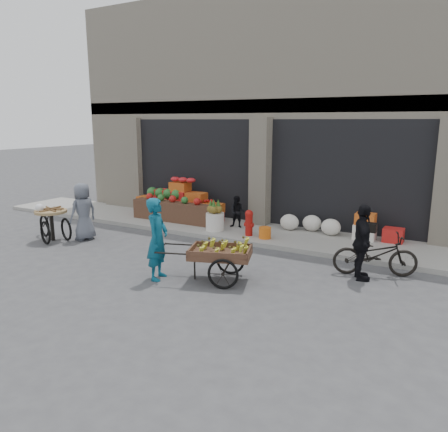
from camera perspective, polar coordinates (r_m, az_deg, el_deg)
The scene contains 15 objects.
ground at distance 9.26m, azimuth -8.63°, elevation -7.90°, with size 80.00×80.00×0.00m, color #424244.
sidewalk at distance 12.56m, azimuth 2.94°, elevation -2.04°, with size 18.00×2.20×0.12m, color gray.
building at distance 15.79m, azimuth 9.65°, elevation 12.88°, with size 14.00×6.45×7.00m.
fruit_display at distance 13.92m, azimuth -5.69°, elevation 1.91°, with size 3.10×1.12×1.24m.
pineapple_bin at distance 12.41m, azimuth -1.18°, elevation -0.74°, with size 0.52×0.52×0.50m, color silver.
fire_hydrant at distance 11.83m, azimuth 3.28°, elevation -0.75°, with size 0.22×0.22×0.71m.
orange_bucket at distance 11.64m, azimuth 5.37°, elevation -2.19°, with size 0.32×0.32×0.30m, color orange.
right_bay_goods at distance 12.15m, azimuth 15.34°, elevation -1.29°, with size 3.35×0.60×0.70m.
seated_person at distance 12.69m, azimuth 1.75°, elevation 0.54°, with size 0.45×0.35×0.93m, color black.
banana_cart at distance 8.77m, azimuth -0.78°, elevation -4.61°, with size 2.21×1.43×0.86m.
vendor_woman at distance 8.94m, azimuth -8.69°, elevation -2.98°, with size 0.61×0.40×1.68m, color #0E526C.
tricycle_cart at distance 12.63m, azimuth -21.62°, elevation -0.49°, with size 1.46×1.06×0.95m.
vendor_grey at distance 12.36m, azimuth -17.91°, elevation 0.55°, with size 0.76×0.50×1.56m, color slate.
bicycle at distance 9.67m, azimuth 19.13°, elevation -4.77°, with size 0.60×1.72×0.90m, color black.
cyclist at distance 9.23m, azimuth 17.59°, elevation -3.32°, with size 0.92×0.38×1.56m, color black.
Camera 1 is at (5.43, -6.79, 3.19)m, focal length 35.00 mm.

